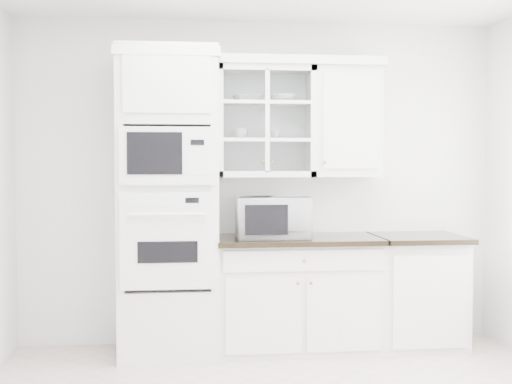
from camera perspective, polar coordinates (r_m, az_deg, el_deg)
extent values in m
cube|color=white|center=(5.43, 0.28, 0.86)|extent=(4.00, 0.02, 2.70)
cube|color=white|center=(5.09, -7.75, -0.97)|extent=(0.76, 0.65, 2.40)
cube|color=white|center=(4.78, -7.85, -4.33)|extent=(0.70, 0.03, 0.72)
cube|color=black|center=(4.77, -7.85, -5.31)|extent=(0.44, 0.01, 0.16)
cube|color=white|center=(4.74, -7.90, 3.18)|extent=(0.70, 0.03, 0.43)
cube|color=black|center=(4.73, -9.00, 3.42)|extent=(0.40, 0.01, 0.31)
cube|color=white|center=(5.28, 3.69, -9.14)|extent=(1.30, 0.60, 0.88)
cube|color=black|center=(5.18, 3.77, -4.23)|extent=(1.32, 0.67, 0.04)
cube|color=white|center=(5.54, 14.06, -8.67)|extent=(0.70, 0.60, 0.88)
cube|color=black|center=(5.44, 14.24, -3.97)|extent=(0.72, 0.67, 0.04)
cube|color=white|center=(5.28, 0.80, 6.24)|extent=(0.80, 0.33, 0.90)
cube|color=white|center=(5.28, 0.80, 4.61)|extent=(0.74, 0.29, 0.02)
cube|color=white|center=(5.29, 0.80, 7.86)|extent=(0.74, 0.29, 0.02)
cube|color=white|center=(5.40, 7.96, 6.13)|extent=(0.55, 0.33, 0.90)
cube|color=white|center=(5.30, -0.32, 11.50)|extent=(2.14, 0.38, 0.07)
imported|color=white|center=(5.10, 1.46, -2.24)|extent=(0.57, 0.47, 0.33)
imported|color=white|center=(5.30, -0.76, 8.29)|extent=(0.26, 0.26, 0.06)
imported|color=white|center=(5.30, 2.48, 8.30)|extent=(0.25, 0.25, 0.06)
imported|color=white|center=(5.26, -1.36, 5.21)|extent=(0.13, 0.13, 0.09)
imported|color=white|center=(5.27, 1.72, 5.16)|extent=(0.11, 0.11, 0.08)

